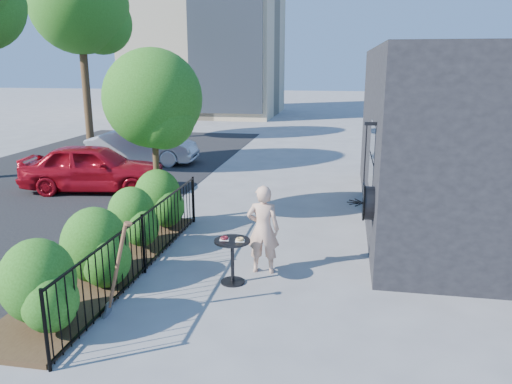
% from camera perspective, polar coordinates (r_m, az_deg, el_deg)
% --- Properties ---
extents(ground, '(120.00, 120.00, 0.00)m').
position_cam_1_polar(ground, '(8.87, -3.43, -9.88)').
color(ground, gray).
rests_on(ground, ground).
extents(shop_building, '(6.22, 9.00, 4.00)m').
position_cam_1_polar(shop_building, '(12.95, 26.17, 5.69)').
color(shop_building, black).
rests_on(shop_building, ground).
extents(fence, '(0.05, 6.05, 1.10)m').
position_cam_1_polar(fence, '(9.11, -12.75, -5.76)').
color(fence, black).
rests_on(fence, ground).
extents(planting_bed, '(1.30, 6.00, 0.08)m').
position_cam_1_polar(planting_bed, '(9.58, -16.48, -8.32)').
color(planting_bed, '#382616').
rests_on(planting_bed, ground).
extents(shrubs, '(1.10, 5.60, 1.24)m').
position_cam_1_polar(shrubs, '(9.39, -15.95, -4.44)').
color(shrubs, '#235413').
rests_on(shrubs, ground).
extents(patio_tree, '(2.20, 2.20, 3.94)m').
position_cam_1_polar(patio_tree, '(11.42, -11.46, 9.76)').
color(patio_tree, '#3F2B19').
rests_on(patio_tree, ground).
extents(street_tree_far, '(4.40, 4.40, 8.28)m').
position_cam_1_polar(street_tree_far, '(24.92, -19.43, 19.00)').
color(street_tree_far, '#3F2B19').
rests_on(street_tree_far, ground).
extents(cafe_table, '(0.62, 0.62, 0.83)m').
position_cam_1_polar(cafe_table, '(8.52, -2.71, -7.02)').
color(cafe_table, black).
rests_on(cafe_table, ground).
extents(woman, '(0.60, 0.41, 1.61)m').
position_cam_1_polar(woman, '(8.86, 0.81, -4.30)').
color(woman, '#DBA98E').
rests_on(woman, ground).
extents(shovel, '(0.52, 0.20, 1.54)m').
position_cam_1_polar(shovel, '(7.63, -15.76, -9.13)').
color(shovel, brown).
rests_on(shovel, ground).
extents(car_red, '(4.30, 2.23, 1.40)m').
position_cam_1_polar(car_red, '(15.30, -18.05, 2.68)').
color(car_red, '#AA0E1B').
rests_on(car_red, ground).
extents(car_silver, '(4.07, 1.66, 1.31)m').
position_cam_1_polar(car_silver, '(19.07, -12.82, 5.15)').
color(car_silver, '#ADADB2').
rests_on(car_silver, ground).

